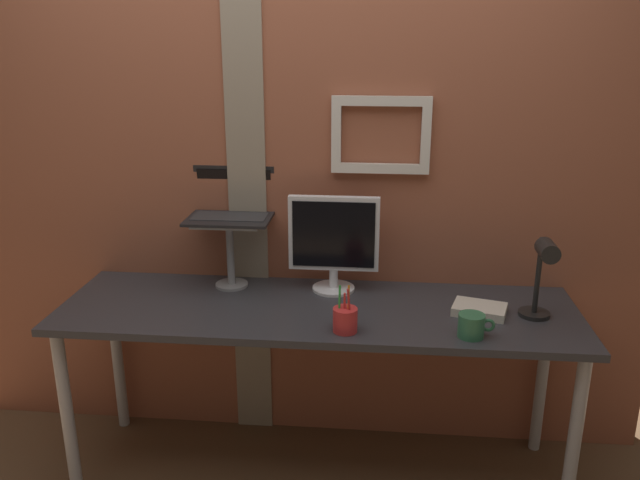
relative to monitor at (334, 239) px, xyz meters
name	(u,v)px	position (x,y,z in m)	size (l,w,h in m)	color
ground_plane	(286,465)	(-0.19, -0.17, -1.00)	(6.00, 6.00, 0.00)	brown
brick_wall_back	(293,153)	(-0.19, 0.18, 0.32)	(3.16, 0.16, 2.65)	#9E563D
desk	(318,325)	(-0.05, -0.19, -0.31)	(2.07, 0.62, 0.77)	#333338
monitor	(334,239)	(0.00, 0.00, 0.00)	(0.38, 0.18, 0.41)	white
laptop_stand	(230,243)	(-0.44, 0.00, -0.03)	(0.28, 0.22, 0.30)	gray
laptop	(232,204)	(-0.44, 0.06, 0.12)	(0.35, 0.27, 0.21)	black
desk_lamp	(543,271)	(0.80, -0.24, -0.02)	(0.12, 0.20, 0.33)	black
pen_cup	(345,319)	(0.07, -0.40, -0.18)	(0.09, 0.09, 0.18)	red
coffee_mug	(472,326)	(0.53, -0.40, -0.19)	(0.13, 0.10, 0.09)	#33724C
paper_clutter_stack	(479,309)	(0.59, -0.19, -0.21)	(0.20, 0.14, 0.03)	silver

